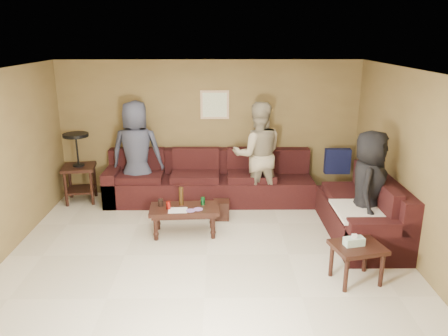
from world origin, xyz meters
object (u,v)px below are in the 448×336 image
waste_bin (221,210)px  sectional_sofa (257,194)px  person_left (137,153)px  person_middle (258,155)px  person_right (368,188)px  side_table_right (357,250)px  end_table_left (79,166)px  coffee_table (184,211)px

waste_bin → sectional_sofa: bearing=24.2°
waste_bin → person_left: person_left is taller
person_middle → person_right: bearing=131.1°
side_table_right → person_right: 1.23m
sectional_sofa → person_right: (1.48, -1.14, 0.51)m
waste_bin → person_left: bearing=152.6°
person_middle → person_right: 2.08m
end_table_left → coffee_table: bearing=-34.9°
waste_bin → person_right: 2.36m
end_table_left → side_table_right: bearing=-33.3°
sectional_sofa → end_table_left: end_table_left is taller
waste_bin → person_right: size_ratio=0.19×
coffee_table → person_left: person_left is taller
end_table_left → person_left: person_left is taller
sectional_sofa → coffee_table: 1.44m
end_table_left → waste_bin: 2.73m
person_middle → person_right: (1.45, -1.49, -0.09)m
coffee_table → person_left: size_ratio=0.57×
person_left → person_right: person_left is taller
coffee_table → end_table_left: size_ratio=0.84×
coffee_table → sectional_sofa: bearing=35.5°
coffee_table → side_table_right: bearing=-31.8°
side_table_right → person_right: size_ratio=0.41×
sectional_sofa → waste_bin: size_ratio=14.97×
person_left → person_right: 3.93m
sectional_sofa → person_left: size_ratio=2.51×
waste_bin → person_right: (2.08, -0.87, 0.68)m
person_middle → end_table_left: bearing=-6.6°
coffee_table → waste_bin: size_ratio=3.42×
coffee_table → person_middle: (1.20, 1.19, 0.55)m
sectional_sofa → end_table_left: size_ratio=3.68×
waste_bin → person_middle: (0.64, 0.63, 0.77)m
coffee_table → side_table_right: 2.60m
side_table_right → person_left: 4.16m
end_table_left → person_left: bearing=-2.9°
coffee_table → person_left: bearing=124.7°
waste_bin → side_table_right: bearing=-49.6°
end_table_left → person_left: 1.10m
side_table_right → end_table_left: bearing=146.7°
person_middle → waste_bin: bearing=41.4°
side_table_right → waste_bin: size_ratio=2.22×
end_table_left → person_right: size_ratio=0.75×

